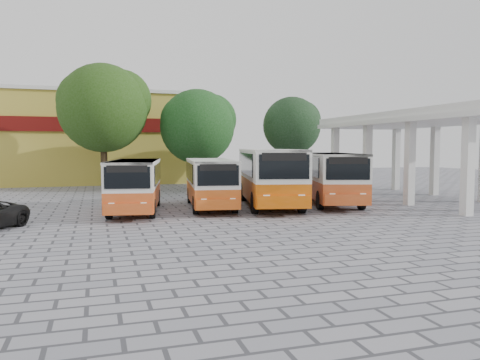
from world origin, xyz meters
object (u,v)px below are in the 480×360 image
object	(u,v)px
bus_centre_right	(270,173)
bus_far_left	(135,182)
bus_far_right	(331,175)
bus_centre_left	(210,180)

from	to	relation	value
bus_centre_right	bus_far_left	bearing A→B (deg)	-167.07
bus_far_right	bus_far_left	bearing A→B (deg)	-162.91
bus_far_left	bus_centre_left	size ratio (longest dim) A/B	1.01
bus_far_right	bus_centre_left	bearing A→B (deg)	-166.20
bus_centre_left	bus_far_right	distance (m)	7.12
bus_centre_left	bus_far_right	xyz separation A→B (m)	(7.11, -0.31, 0.18)
bus_centre_left	bus_far_right	size ratio (longest dim) A/B	0.87
bus_centre_right	bus_far_right	size ratio (longest dim) A/B	1.07
bus_centre_right	bus_far_right	distance (m)	3.80
bus_centre_left	bus_centre_right	size ratio (longest dim) A/B	0.81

